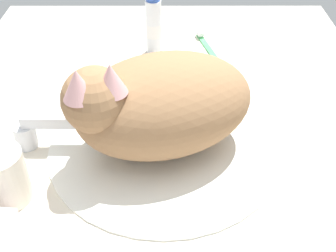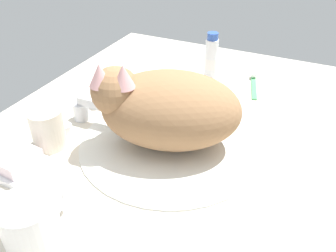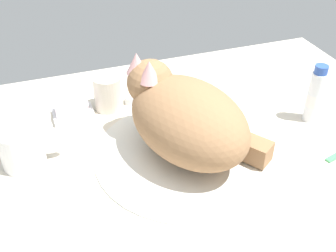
{
  "view_description": "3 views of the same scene",
  "coord_description": "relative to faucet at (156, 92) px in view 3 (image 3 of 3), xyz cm",
  "views": [
    {
      "loc": [
        -50.24,
        -0.52,
        45.4
      ],
      "look_at": [
        -1.6,
        -0.56,
        5.3
      ],
      "focal_mm": 44.38,
      "sensor_mm": 36.0,
      "label": 1
    },
    {
      "loc": [
        -53.36,
        -24.49,
        43.9
      ],
      "look_at": [
        -2.21,
        -0.42,
        5.85
      ],
      "focal_mm": 37.95,
      "sensor_mm": 36.0,
      "label": 2
    },
    {
      "loc": [
        -24.48,
        -58.69,
        53.05
      ],
      "look_at": [
        -2.73,
        3.85,
        5.01
      ],
      "focal_mm": 43.83,
      "sensor_mm": 36.0,
      "label": 3
    }
  ],
  "objects": [
    {
      "name": "soap_bar",
      "position": [
        -19.55,
        0.35,
        -0.33
      ],
      "size": [
        7.56,
        4.66,
        2.5
      ],
      "primitive_type": "cube",
      "rotation": [
        0.0,
        0.0,
        -0.09
      ],
      "color": "silver",
      "rests_on": "soap_dish"
    },
    {
      "name": "ground_plane",
      "position": [
        0.0,
        -20.67,
        -4.28
      ],
      "size": [
        110.0,
        82.5,
        3.0
      ],
      "primitive_type": "cube",
      "color": "beige"
    },
    {
      "name": "rinse_cup",
      "position": [
        -11.0,
        1.24,
        1.31
      ],
      "size": [
        6.54,
        6.54,
        8.16
      ],
      "color": "silver",
      "rests_on": "ground_plane"
    },
    {
      "name": "sink_basin",
      "position": [
        0.0,
        -20.67,
        -2.4
      ],
      "size": [
        37.27,
        37.27,
        0.76
      ],
      "primitive_type": "cylinder",
      "color": "silver",
      "rests_on": "ground_plane"
    },
    {
      "name": "cat",
      "position": [
        -0.33,
        -19.53,
        5.84
      ],
      "size": [
        27.88,
        31.7,
        17.7
      ],
      "color": "#936B47",
      "rests_on": "sink_basin"
    },
    {
      "name": "coffee_mug",
      "position": [
        -30.64,
        -12.96,
        1.27
      ],
      "size": [
        12.22,
        8.25,
        8.1
      ],
      "color": "white",
      "rests_on": "ground_plane"
    },
    {
      "name": "soap_dish",
      "position": [
        -19.55,
        0.35,
        -2.18
      ],
      "size": [
        9.0,
        6.4,
        1.2
      ],
      "primitive_type": "cube",
      "color": "white",
      "rests_on": "ground_plane"
    },
    {
      "name": "faucet",
      "position": [
        0.0,
        0.0,
        0.0
      ],
      "size": [
        14.41,
        11.5,
        6.12
      ],
      "color": "silver",
      "rests_on": "ground_plane"
    },
    {
      "name": "toothpaste_bottle",
      "position": [
        30.58,
        -18.24,
        3.5
      ],
      "size": [
        3.37,
        3.37,
        13.47
      ],
      "color": "white",
      "rests_on": "ground_plane"
    }
  ]
}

